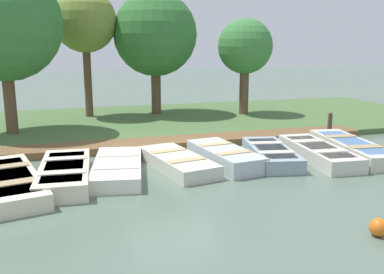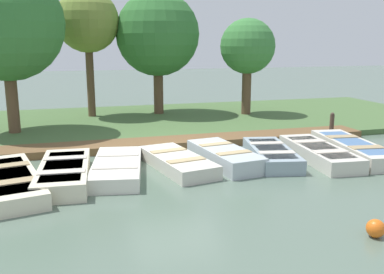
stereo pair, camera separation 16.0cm
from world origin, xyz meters
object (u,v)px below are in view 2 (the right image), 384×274
park_tree_far_left (5,23)px  mooring_post_far (332,124)px  rowboat_2 (117,167)px  rowboat_3 (177,162)px  buoy (376,228)px  park_tree_right (248,47)px  rowboat_7 (353,148)px  park_tree_center (158,35)px  rowboat_4 (224,156)px  park_tree_left (88,22)px  rowboat_5 (271,154)px  rowboat_1 (64,173)px  rowboat_6 (319,153)px  rowboat_0 (8,181)px

park_tree_far_left → mooring_post_far: bearing=75.3°
rowboat_2 → rowboat_3: bearing=103.8°
buoy → park_tree_right: 11.60m
rowboat_7 → park_tree_center: (-7.61, -3.96, 3.22)m
rowboat_3 → mooring_post_far: size_ratio=3.54×
rowboat_3 → rowboat_4: 1.27m
park_tree_left → park_tree_center: park_tree_left is taller
rowboat_5 → buoy: bearing=6.1°
rowboat_1 → rowboat_7: 7.76m
rowboat_1 → park_tree_right: 10.19m
rowboat_7 → park_tree_center: size_ratio=0.70×
park_tree_right → rowboat_4: bearing=-27.5°
park_tree_far_left → rowboat_6: bearing=57.6°
park_tree_left → rowboat_1: bearing=-7.7°
rowboat_5 → rowboat_1: bearing=-76.0°
rowboat_5 → mooring_post_far: mooring_post_far is taller
rowboat_1 → rowboat_7: size_ratio=0.87×
rowboat_2 → park_tree_center: bearing=171.2°
buoy → park_tree_far_left: park_tree_far_left is taller
park_tree_left → rowboat_7: bearing=41.1°
rowboat_0 → rowboat_1: size_ratio=1.16×
rowboat_1 → rowboat_6: size_ratio=0.98×
rowboat_0 → park_tree_left: (-8.06, 2.23, 3.70)m
rowboat_7 → mooring_post_far: size_ratio=4.42×
rowboat_3 → rowboat_5: 2.57m
rowboat_2 → buoy: (4.58, 3.64, -0.02)m
rowboat_6 → park_tree_center: (-7.74, -2.79, 3.23)m
rowboat_2 → rowboat_3: rowboat_3 is taller
rowboat_5 → park_tree_right: bearing=174.2°
park_tree_right → park_tree_left: bearing=-101.0°
rowboat_6 → rowboat_3: bearing=-89.1°
rowboat_3 → rowboat_1: bearing=-95.2°
rowboat_4 → mooring_post_far: mooring_post_far is taller
mooring_post_far → rowboat_1: bearing=-73.8°
rowboat_0 → buoy: 7.32m
mooring_post_far → buoy: mooring_post_far is taller
rowboat_5 → park_tree_left: 9.43m
park_tree_center → park_tree_right: 3.69m
rowboat_5 → park_tree_center: bearing=-157.3°
park_tree_left → park_tree_right: park_tree_left is taller
rowboat_2 → rowboat_1: bearing=-71.4°
rowboat_2 → park_tree_far_left: size_ratio=0.55×
rowboat_3 → buoy: 5.15m
rowboat_4 → buoy: rowboat_4 is taller
rowboat_7 → park_tree_left: (-7.68, -6.70, 3.67)m
mooring_post_far → park_tree_far_left: size_ratio=0.15×
buoy → park_tree_center: size_ratio=0.06×
buoy → park_tree_left: bearing=-162.7°
rowboat_3 → park_tree_center: park_tree_center is taller
rowboat_1 → park_tree_left: park_tree_left is taller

